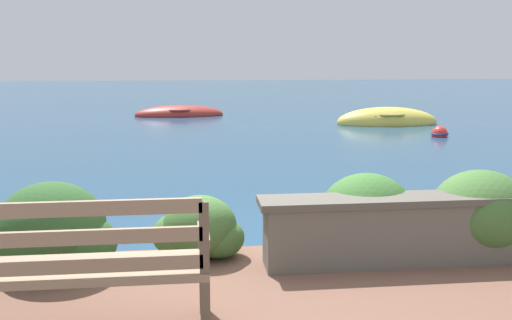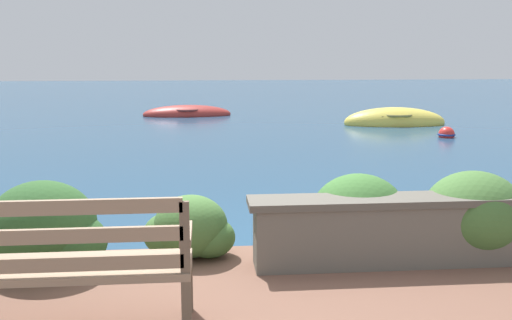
{
  "view_description": "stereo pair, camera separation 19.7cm",
  "coord_description": "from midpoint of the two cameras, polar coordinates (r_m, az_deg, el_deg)",
  "views": [
    {
      "loc": [
        -0.76,
        -5.07,
        1.98
      ],
      "look_at": [
        0.17,
        3.09,
        0.46
      ],
      "focal_mm": 40.0,
      "sensor_mm": 36.0,
      "label": 1
    },
    {
      "loc": [
        -0.57,
        -5.09,
        1.98
      ],
      "look_at": [
        0.17,
        3.09,
        0.46
      ],
      "focal_mm": 40.0,
      "sensor_mm": 36.0,
      "label": 2
    }
  ],
  "objects": [
    {
      "name": "hedge_clump_left",
      "position": [
        5.04,
        -20.94,
        -6.81
      ],
      "size": [
        1.1,
        0.79,
        0.75
      ],
      "color": "#2D5628",
      "rests_on": "patio_terrace"
    },
    {
      "name": "hedge_clump_centre",
      "position": [
        5.09,
        -6.88,
        -7.01
      ],
      "size": [
        0.82,
        0.59,
        0.55
      ],
      "color": "#426B33",
      "rests_on": "patio_terrace"
    },
    {
      "name": "mooring_buoy",
      "position": [
        14.67,
        17.52,
        2.51
      ],
      "size": [
        0.42,
        0.42,
        0.39
      ],
      "color": "red",
      "rests_on": "ground_plane"
    },
    {
      "name": "rowboat_nearest",
      "position": [
        16.88,
        12.63,
        3.75
      ],
      "size": [
        2.96,
        1.28,
        0.87
      ],
      "rotation": [
        0.0,
        0.0,
        3.1
      ],
      "color": "#DBC64C",
      "rests_on": "ground_plane"
    },
    {
      "name": "ground_plane",
      "position": [
        5.49,
        0.86,
        -10.68
      ],
      "size": [
        80.0,
        80.0,
        0.0
      ],
      "color": "navy"
    },
    {
      "name": "rowboat_mid",
      "position": [
        18.94,
        -7.98,
        4.55
      ],
      "size": [
        2.94,
        1.22,
        0.62
      ],
      "rotation": [
        0.0,
        0.0,
        3.19
      ],
      "color": "#9E2D28",
      "rests_on": "ground_plane"
    },
    {
      "name": "hedge_clump_far_right",
      "position": [
        5.46,
        20.34,
        -5.41
      ],
      "size": [
        1.12,
        0.81,
        0.76
      ],
      "color": "#426B33",
      "rests_on": "patio_terrace"
    },
    {
      "name": "park_bench",
      "position": [
        3.78,
        -18.17,
        -9.81
      ],
      "size": [
        1.55,
        0.48,
        0.93
      ],
      "rotation": [
        0.0,
        0.0,
        -0.11
      ],
      "color": "brown",
      "rests_on": "patio_terrace"
    },
    {
      "name": "hedge_clump_right",
      "position": [
        5.23,
        9.75,
        -5.76
      ],
      "size": [
        1.06,
        0.77,
        0.72
      ],
      "color": "#38662D",
      "rests_on": "patio_terrace"
    },
    {
      "name": "stone_wall",
      "position": [
        5.01,
        12.66,
        -6.77
      ],
      "size": [
        2.35,
        0.39,
        0.59
      ],
      "color": "#666056",
      "rests_on": "patio_terrace"
    }
  ]
}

